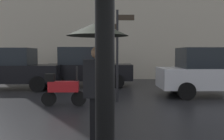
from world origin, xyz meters
The scene contains 6 objects.
pedestrian_with_umbrella centered at (-0.36, 2.03, 1.73)m, with size 1.09×1.09×2.19m.
parked_scooter centered at (-1.61, 5.26, 0.55)m, with size 1.38×0.32×1.23m.
parked_car_left centered at (3.95, 7.05, 0.93)m, with size 4.48×1.86×1.85m.
parked_car_right centered at (-4.73, 8.98, 0.96)m, with size 4.53×1.94×1.88m.
parked_car_distant centered at (-1.24, 10.06, 0.97)m, with size 4.29×1.98×1.93m.
street_signpost centered at (0.12, 5.91, 1.85)m, with size 1.08×0.08×3.06m.
Camera 1 is at (-0.16, -2.39, 1.63)m, focal length 39.94 mm.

